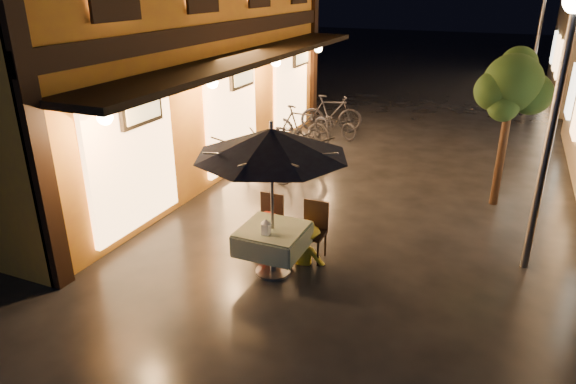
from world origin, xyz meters
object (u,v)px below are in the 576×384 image
at_px(table_lantern, 266,226).
at_px(person_orange, 267,213).
at_px(streetlamp_near, 560,86).
at_px(bicycle_0, 260,158).
at_px(cafe_table, 273,239).
at_px(person_yellow, 305,222).
at_px(patio_umbrella, 271,142).

relative_size(table_lantern, person_orange, 0.17).
xyz_separation_m(streetlamp_near, bicycle_0, (-5.70, 1.90, -2.42)).
xyz_separation_m(table_lantern, bicycle_0, (-2.04, 3.90, -0.42)).
height_order(cafe_table, bicycle_0, bicycle_0).
xyz_separation_m(person_orange, person_yellow, (0.67, -0.01, -0.04)).
bearing_deg(streetlamp_near, patio_umbrella, -154.19).
relative_size(patio_umbrella, table_lantern, 9.84).
xyz_separation_m(streetlamp_near, person_yellow, (-3.34, -1.25, -2.21)).
distance_m(patio_umbrella, person_orange, 1.54).
bearing_deg(person_orange, streetlamp_near, -148.73).
relative_size(person_yellow, bicycle_0, 0.74).
xyz_separation_m(patio_umbrella, bicycle_0, (-2.04, 3.67, -1.65)).
bearing_deg(bicycle_0, streetlamp_near, -96.05).
distance_m(patio_umbrella, person_yellow, 1.57).
bearing_deg(table_lantern, person_yellow, 66.74).
xyz_separation_m(cafe_table, bicycle_0, (-2.04, 3.67, -0.09)).
height_order(cafe_table, patio_umbrella, patio_umbrella).
bearing_deg(person_yellow, cafe_table, 49.65).
distance_m(cafe_table, patio_umbrella, 1.56).
distance_m(streetlamp_near, patio_umbrella, 4.14).
height_order(patio_umbrella, bicycle_0, patio_umbrella).
xyz_separation_m(cafe_table, person_yellow, (0.32, 0.53, 0.12)).
height_order(streetlamp_near, person_orange, streetlamp_near).
distance_m(patio_umbrella, table_lantern, 1.25).
relative_size(cafe_table, table_lantern, 3.96).
bearing_deg(patio_umbrella, bicycle_0, 119.03).
relative_size(patio_umbrella, person_orange, 1.65).
bearing_deg(cafe_table, streetlamp_near, 25.81).
relative_size(streetlamp_near, patio_umbrella, 1.72).
distance_m(table_lantern, person_orange, 0.86).
height_order(streetlamp_near, bicycle_0, streetlamp_near).
xyz_separation_m(table_lantern, person_orange, (-0.35, 0.77, -0.17)).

